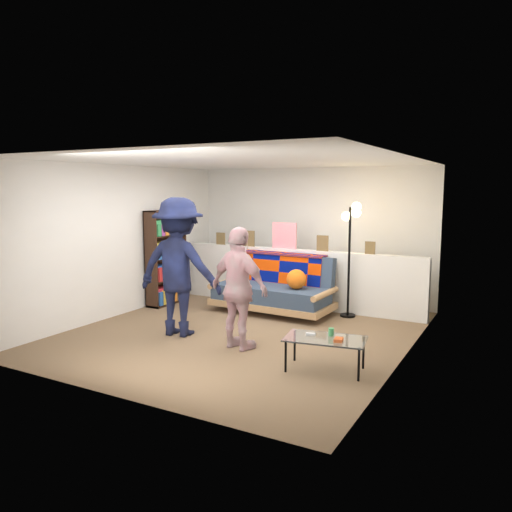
{
  "coord_description": "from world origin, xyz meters",
  "views": [
    {
      "loc": [
        3.47,
        -5.94,
        2.04
      ],
      "look_at": [
        0.0,
        0.4,
        1.05
      ],
      "focal_mm": 35.0,
      "sensor_mm": 36.0,
      "label": 1
    }
  ],
  "objects_px": {
    "bookshelf": "(166,260)",
    "coffee_table": "(326,340)",
    "person_left": "(179,267)",
    "floor_lamp": "(351,236)",
    "futon_sofa": "(275,289)",
    "person_right": "(239,289)"
  },
  "relations": [
    {
      "from": "futon_sofa",
      "to": "person_left",
      "type": "relative_size",
      "value": 1.05
    },
    {
      "from": "person_left",
      "to": "coffee_table",
      "type": "bearing_deg",
      "value": 163.94
    },
    {
      "from": "floor_lamp",
      "to": "person_right",
      "type": "xyz_separation_m",
      "value": [
        -0.72,
        -2.24,
        -0.51
      ]
    },
    {
      "from": "person_left",
      "to": "person_right",
      "type": "xyz_separation_m",
      "value": [
        1.05,
        -0.14,
        -0.17
      ]
    },
    {
      "from": "floor_lamp",
      "to": "person_right",
      "type": "relative_size",
      "value": 1.16
    },
    {
      "from": "person_left",
      "to": "bookshelf",
      "type": "bearing_deg",
      "value": -53.37
    },
    {
      "from": "floor_lamp",
      "to": "person_right",
      "type": "distance_m",
      "value": 2.41
    },
    {
      "from": "bookshelf",
      "to": "person_left",
      "type": "distance_m",
      "value": 1.95
    },
    {
      "from": "futon_sofa",
      "to": "person_left",
      "type": "distance_m",
      "value": 1.94
    },
    {
      "from": "bookshelf",
      "to": "floor_lamp",
      "type": "relative_size",
      "value": 0.91
    },
    {
      "from": "bookshelf",
      "to": "coffee_table",
      "type": "xyz_separation_m",
      "value": [
        3.65,
        -1.74,
        -0.42
      ]
    },
    {
      "from": "futon_sofa",
      "to": "coffee_table",
      "type": "height_order",
      "value": "futon_sofa"
    },
    {
      "from": "bookshelf",
      "to": "floor_lamp",
      "type": "xyz_separation_m",
      "value": [
        3.13,
        0.7,
        0.51
      ]
    },
    {
      "from": "coffee_table",
      "to": "person_left",
      "type": "bearing_deg",
      "value": 171.49
    },
    {
      "from": "person_right",
      "to": "bookshelf",
      "type": "bearing_deg",
      "value": -18.73
    },
    {
      "from": "futon_sofa",
      "to": "person_left",
      "type": "height_order",
      "value": "person_left"
    },
    {
      "from": "bookshelf",
      "to": "person_right",
      "type": "xyz_separation_m",
      "value": [
        2.41,
        -1.54,
        0.01
      ]
    },
    {
      "from": "futon_sofa",
      "to": "person_left",
      "type": "bearing_deg",
      "value": -108.88
    },
    {
      "from": "floor_lamp",
      "to": "person_left",
      "type": "height_order",
      "value": "person_left"
    },
    {
      "from": "futon_sofa",
      "to": "person_right",
      "type": "bearing_deg",
      "value": -76.7
    },
    {
      "from": "floor_lamp",
      "to": "coffee_table",
      "type": "bearing_deg",
      "value": -77.99
    },
    {
      "from": "futon_sofa",
      "to": "person_right",
      "type": "relative_size",
      "value": 1.28
    }
  ]
}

